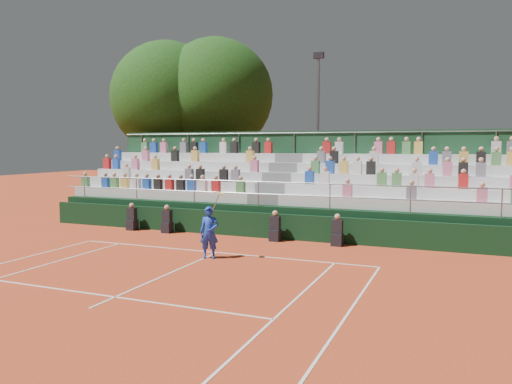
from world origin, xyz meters
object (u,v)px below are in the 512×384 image
at_px(tennis_player, 209,232).
at_px(tree_east, 216,96).
at_px(tree_west, 167,98).
at_px(floodlight_mast, 318,119).

height_order(tennis_player, tree_east, tree_east).
bearing_deg(tree_west, tennis_player, -53.08).
height_order(tree_west, tree_east, tree_east).
xyz_separation_m(tree_west, tree_east, (2.99, 0.90, 0.11)).
xyz_separation_m(tennis_player, tree_west, (-9.77, 13.00, 5.80)).
height_order(tree_east, floodlight_mast, tree_east).
bearing_deg(tennis_player, tree_east, 115.99).
bearing_deg(floodlight_mast, tree_west, -170.66).
xyz_separation_m(tennis_player, floodlight_mast, (-0.39, 14.54, 4.38)).
bearing_deg(tree_east, tennis_player, -64.01).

